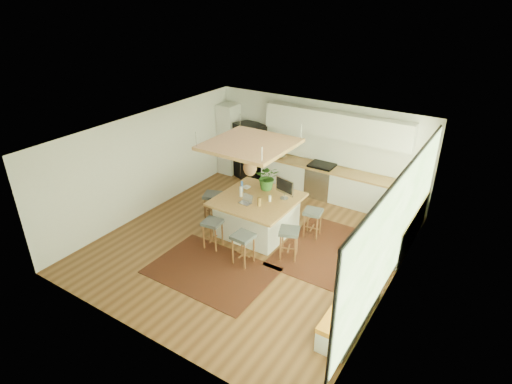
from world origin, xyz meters
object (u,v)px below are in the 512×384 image
Objects in this scene: stool_right_front at (289,244)px; island_plant at (268,180)px; stool_near_left at (213,234)px; stool_near_right at (243,249)px; laptop at (245,199)px; fridge at (250,150)px; stool_left_side at (213,207)px; microwave at (275,150)px; monitor at (285,189)px; island at (257,215)px; stool_right_back at (312,223)px.

stool_right_front is 1.87m from island_plant.
stool_near_left is 0.96× the size of stool_near_right.
fridge is at bearing 128.09° from laptop.
laptop reaches higher than stool_right_front.
microwave reaches higher than stool_left_side.
laptop is (-0.56, 0.91, 0.70)m from stool_near_right.
island_plant is at bearing 75.64° from stool_near_left.
monitor is 1.06× the size of microwave.
island is 2.52× the size of stool_near_right.
microwave is at bearing 141.19° from monitor.
stool_near_right is (0.46, -1.29, -0.11)m from island.
stool_right_back is 1.31× the size of microwave.
stool_near_right is at bearing -112.91° from stool_right_back.
stool_left_side reaches higher than stool_right_front.
microwave is at bearing 22.84° from fridge.
monitor reaches higher than stool_near_right.
monitor is at bearing 86.68° from stool_near_right.
monitor is (0.55, 0.34, 0.72)m from island.
stool_right_front is 1.11m from stool_right_back.
monitor is (0.09, 1.63, 0.83)m from stool_near_right.
island is 1.25m from stool_near_left.
island is 2.54× the size of stool_right_front.
island is at bearing -31.64° from fridge.
island_plant is at bearing 27.60° from stool_left_side.
stool_near_right is 2.10m from island_plant.
microwave is (-0.97, 3.03, 0.06)m from laptop.
laptop is at bearing -36.63° from fridge.
microwave reaches higher than stool_right_front.
stool_right_front is at bearing -34.11° from microwave.
monitor is at bearing -20.17° from island_plant.
island is 2.94m from microwave.
island_plant is (0.04, 0.94, 0.13)m from laptop.
island_plant reaches higher than island.
island_plant is at bearing 175.84° from monitor.
fridge is 3.09× the size of monitor.
monitor is (0.66, 0.72, 0.14)m from laptop.
stool_near_left is 1.23× the size of monitor.
stool_right_back is at bearing -21.64° from microwave.
fridge is 3.86m from stool_right_back.
laptop is 0.48× the size of island_plant.
stool_near_right is (0.96, -0.15, 0.00)m from stool_near_left.
stool_near_left is 0.96× the size of stool_right_front.
stool_right_back is (1.24, 0.55, -0.11)m from island.
stool_left_side reaches higher than stool_right_back.
stool_near_left is at bearing -52.15° from stool_left_side.
monitor reaches higher than stool_near_left.
stool_near_right is 1.28× the size of monitor.
stool_right_front is (0.73, 0.74, 0.00)m from stool_near_right.
stool_right_front is (3.15, -3.19, -0.57)m from fridge.
laptop reaches higher than stool_near_left.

